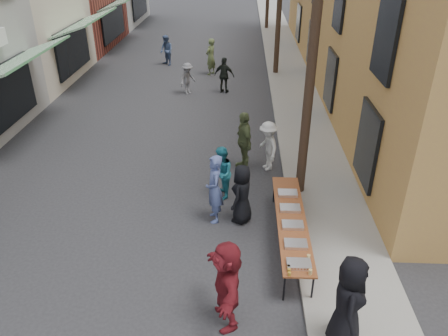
# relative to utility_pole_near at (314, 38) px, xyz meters

# --- Properties ---
(ground) EXTENTS (120.00, 120.00, 0.00)m
(ground) POSITION_rel_utility_pole_near_xyz_m (-4.30, -3.00, -4.50)
(ground) COLOR #28282B
(ground) RESTS_ON ground
(sidewalk) EXTENTS (2.20, 60.00, 0.10)m
(sidewalk) POSITION_rel_utility_pole_near_xyz_m (0.70, 12.00, -4.45)
(sidewalk) COLOR gray
(sidewalk) RESTS_ON ground
(utility_pole_near) EXTENTS (0.26, 0.26, 9.00)m
(utility_pole_near) POSITION_rel_utility_pole_near_xyz_m (0.00, 0.00, 0.00)
(utility_pole_near) COLOR #2D2116
(utility_pole_near) RESTS_ON ground
(serving_table) EXTENTS (0.70, 4.00, 0.75)m
(serving_table) POSITION_rel_utility_pole_near_xyz_m (-0.50, -2.42, -3.79)
(serving_table) COLOR brown
(serving_table) RESTS_ON ground
(catering_tray_sausage) EXTENTS (0.50, 0.33, 0.08)m
(catering_tray_sausage) POSITION_rel_utility_pole_near_xyz_m (-0.50, -4.07, -3.71)
(catering_tray_sausage) COLOR maroon
(catering_tray_sausage) RESTS_ON serving_table
(catering_tray_foil_b) EXTENTS (0.50, 0.33, 0.08)m
(catering_tray_foil_b) POSITION_rel_utility_pole_near_xyz_m (-0.50, -3.42, -3.71)
(catering_tray_foil_b) COLOR #B2B2B7
(catering_tray_foil_b) RESTS_ON serving_table
(catering_tray_buns) EXTENTS (0.50, 0.33, 0.08)m
(catering_tray_buns) POSITION_rel_utility_pole_near_xyz_m (-0.50, -2.72, -3.71)
(catering_tray_buns) COLOR tan
(catering_tray_buns) RESTS_ON serving_table
(catering_tray_foil_d) EXTENTS (0.50, 0.33, 0.08)m
(catering_tray_foil_d) POSITION_rel_utility_pole_near_xyz_m (-0.50, -2.02, -3.71)
(catering_tray_foil_d) COLOR #B2B2B7
(catering_tray_foil_d) RESTS_ON serving_table
(catering_tray_buns_end) EXTENTS (0.50, 0.33, 0.08)m
(catering_tray_buns_end) POSITION_rel_utility_pole_near_xyz_m (-0.50, -1.32, -3.71)
(catering_tray_buns_end) COLOR tan
(catering_tray_buns_end) RESTS_ON serving_table
(condiment_jar_a) EXTENTS (0.07, 0.07, 0.08)m
(condiment_jar_a) POSITION_rel_utility_pole_near_xyz_m (-0.72, -4.37, -3.71)
(condiment_jar_a) COLOR #A57F26
(condiment_jar_a) RESTS_ON serving_table
(condiment_jar_b) EXTENTS (0.07, 0.07, 0.08)m
(condiment_jar_b) POSITION_rel_utility_pole_near_xyz_m (-0.72, -4.27, -3.71)
(condiment_jar_b) COLOR #A57F26
(condiment_jar_b) RESTS_ON serving_table
(condiment_jar_c) EXTENTS (0.07, 0.07, 0.08)m
(condiment_jar_c) POSITION_rel_utility_pole_near_xyz_m (-0.72, -4.17, -3.71)
(condiment_jar_c) COLOR #A57F26
(condiment_jar_c) RESTS_ON serving_table
(cup_stack) EXTENTS (0.08, 0.08, 0.12)m
(cup_stack) POSITION_rel_utility_pole_near_xyz_m (-0.30, -4.32, -3.69)
(cup_stack) COLOR tan
(cup_stack) RESTS_ON serving_table
(guest_front_a) EXTENTS (0.81, 0.95, 1.64)m
(guest_front_a) POSITION_rel_utility_pole_near_xyz_m (-1.69, -1.46, -3.68)
(guest_front_a) COLOR black
(guest_front_a) RESTS_ON ground
(guest_front_b) EXTENTS (0.58, 0.77, 1.90)m
(guest_front_b) POSITION_rel_utility_pole_near_xyz_m (-2.41, -1.46, -3.55)
(guest_front_b) COLOR #4B5B92
(guest_front_b) RESTS_ON ground
(guest_front_c) EXTENTS (0.71, 0.85, 1.58)m
(guest_front_c) POSITION_rel_utility_pole_near_xyz_m (-2.29, -0.34, -3.71)
(guest_front_c) COLOR teal
(guest_front_c) RESTS_ON ground
(guest_front_d) EXTENTS (0.92, 1.19, 1.62)m
(guest_front_d) POSITION_rel_utility_pole_near_xyz_m (-0.90, 1.44, -3.69)
(guest_front_d) COLOR silver
(guest_front_d) RESTS_ON ground
(guest_front_e) EXTENTS (0.80, 1.22, 1.93)m
(guest_front_e) POSITION_rel_utility_pole_near_xyz_m (-1.67, 1.47, -3.53)
(guest_front_e) COLOR #4E5B35
(guest_front_e) RESTS_ON ground
(guest_queue_back) EXTENTS (0.91, 1.84, 1.90)m
(guest_queue_back) POSITION_rel_utility_pole_near_xyz_m (-1.96, -4.88, -3.55)
(guest_queue_back) COLOR maroon
(guest_queue_back) RESTS_ON ground
(server) EXTENTS (0.76, 1.03, 1.93)m
(server) POSITION_rel_utility_pole_near_xyz_m (0.20, -5.36, -3.44)
(server) COLOR black
(server) RESTS_ON sidewalk
(passerby_left) EXTENTS (1.00, 1.08, 1.46)m
(passerby_left) POSITION_rel_utility_pole_near_xyz_m (-4.31, 8.65, -3.77)
(passerby_left) COLOR slate
(passerby_left) RESTS_ON ground
(passerby_mid) EXTENTS (1.05, 0.68, 1.67)m
(passerby_mid) POSITION_rel_utility_pole_near_xyz_m (-2.61, 8.90, -3.67)
(passerby_mid) COLOR black
(passerby_mid) RESTS_ON ground
(passerby_right) EXTENTS (0.74, 0.82, 1.89)m
(passerby_right) POSITION_rel_utility_pole_near_xyz_m (-3.45, 11.80, -3.56)
(passerby_right) COLOR #54643A
(passerby_right) RESTS_ON ground
(passerby_far) EXTENTS (1.01, 1.02, 1.66)m
(passerby_far) POSITION_rel_utility_pole_near_xyz_m (-6.08, 13.50, -3.67)
(passerby_far) COLOR #445984
(passerby_far) RESTS_ON ground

